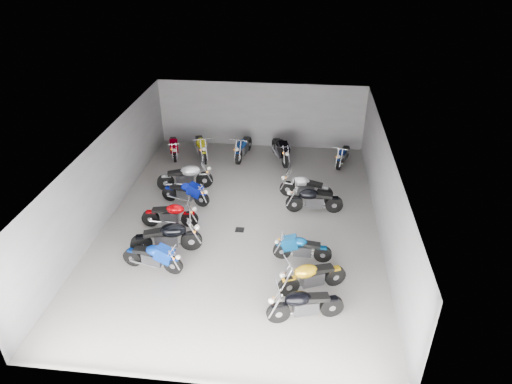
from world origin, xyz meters
TOP-DOWN VIEW (x-y plane):
  - ground at (0.00, 0.00)m, footprint 14.00×14.00m
  - wall_back at (0.00, 7.00)m, footprint 10.00×0.10m
  - wall_left at (-5.00, 0.00)m, footprint 0.10×14.00m
  - wall_right at (5.00, 0.00)m, footprint 0.10×14.00m
  - ceiling at (0.00, 0.00)m, footprint 10.00×14.00m
  - drain_grate at (0.00, -0.50)m, footprint 0.32×0.32m
  - motorcycle_left_b at (-2.42, -2.97)m, footprint 2.05×0.54m
  - motorcycle_left_c at (-2.23, -2.01)m, footprint 2.36×0.74m
  - motorcycle_left_d at (-2.53, -0.52)m, footprint 2.08×0.44m
  - motorcycle_left_e at (-2.36, 1.10)m, footprint 2.01×0.59m
  - motorcycle_left_f at (-2.66, 2.27)m, footprint 2.28×0.74m
  - motorcycle_right_a at (2.40, -4.59)m, footprint 2.15×0.74m
  - motorcycle_right_b at (2.58, -3.39)m, footprint 2.05×1.02m
  - motorcycle_right_c at (2.26, -1.96)m, footprint 1.93×0.38m
  - motorcycle_right_e at (2.64, 1.05)m, footprint 2.20×0.47m
  - motorcycle_right_f at (2.32, 2.00)m, footprint 2.16×0.59m
  - motorcycle_back_a at (-3.99, 5.32)m, footprint 0.75×1.98m
  - motorcycle_back_b at (-2.66, 5.31)m, footprint 0.99×2.23m
  - motorcycle_back_c at (-0.68, 5.53)m, footprint 0.57×2.21m
  - motorcycle_back_d at (1.09, 5.40)m, footprint 0.96×2.22m
  - motorcycle_back_f at (3.99, 5.34)m, footprint 0.72×1.86m

SIDE VIEW (x-z plane):
  - ground at x=0.00m, z-range 0.00..0.00m
  - drain_grate at x=0.00m, z-range 0.00..0.01m
  - motorcycle_back_f at x=3.99m, z-range 0.04..0.88m
  - motorcycle_right_c at x=2.26m, z-range 0.04..0.89m
  - motorcycle_left_e at x=-2.36m, z-range 0.04..0.93m
  - motorcycle_back_a at x=-3.99m, z-range 0.04..0.94m
  - motorcycle_left_b at x=-2.42m, z-range 0.04..0.95m
  - motorcycle_left_d at x=-2.53m, z-range 0.04..0.96m
  - motorcycle_right_f at x=2.32m, z-range 0.04..1.00m
  - motorcycle_right_b at x=2.58m, z-range 0.04..1.00m
  - motorcycle_right_a at x=2.40m, z-range 0.04..1.01m
  - motorcycle_right_e at x=2.64m, z-range 0.04..1.01m
  - motorcycle_back_c at x=-0.68m, z-range 0.04..1.02m
  - motorcycle_back_d at x=1.09m, z-range 0.05..1.06m
  - motorcycle_left_f at x=-2.66m, z-range 0.05..1.07m
  - motorcycle_back_b at x=-2.66m, z-range 0.05..1.07m
  - motorcycle_left_c at x=-2.23m, z-range 0.05..1.10m
  - wall_back at x=0.00m, z-range 0.00..3.20m
  - wall_left at x=-5.00m, z-range 0.00..3.20m
  - wall_right at x=5.00m, z-range 0.00..3.20m
  - ceiling at x=0.00m, z-range 3.20..3.24m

